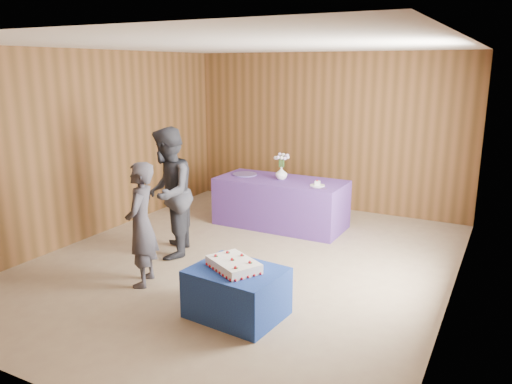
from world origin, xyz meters
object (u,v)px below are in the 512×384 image
Objects in this scene: serving_table at (281,203)px; vase at (281,173)px; guest_left at (141,225)px; guest_right at (168,193)px; cake_table at (237,293)px; sheet_cake at (234,264)px.

vase reaches higher than serving_table.
guest_left is at bearing -99.98° from vase.
guest_right reaches higher than vase.
guest_left reaches higher than cake_table.
cake_table is 1.43m from guest_left.
guest_right is at bearing 153.01° from cake_table.
guest_right is (-1.62, 1.04, 0.61)m from cake_table.
serving_table is 2.78m from guest_left.
serving_table is 1.39× the size of guest_left.
serving_table is 0.47m from vase.
guest_left is (-0.48, -2.72, 0.35)m from serving_table.
serving_table is (-0.85, 2.88, 0.12)m from cake_table.
guest_right reaches higher than serving_table.
vase is 0.13× the size of guest_left.
cake_table is 3.00m from serving_table.
sheet_cake is 1.33m from guest_left.
guest_right is at bearing 175.58° from sheet_cake.
cake_table is 1.36× the size of sheet_cake.
serving_table is 2.05m from guest_right.
vase is (-0.00, 0.02, 0.47)m from serving_table.
vase is at bearing 112.06° from cake_table.
serving_table reaches higher than cake_table.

